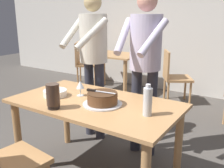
{
  "coord_description": "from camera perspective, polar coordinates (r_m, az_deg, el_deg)",
  "views": [
    {
      "loc": [
        1.32,
        -1.74,
        1.52
      ],
      "look_at": [
        0.11,
        0.12,
        0.9
      ],
      "focal_mm": 41.48,
      "sensor_mm": 36.0,
      "label": 1
    }
  ],
  "objects": [
    {
      "name": "back_wall",
      "position": [
        5.02,
        18.32,
        12.94
      ],
      "size": [
        10.0,
        0.12,
        2.7
      ],
      "primitive_type": "cube",
      "color": "beige",
      "rests_on": "ground_plane"
    },
    {
      "name": "person_cutting_cake",
      "position": [
        2.66,
        7.27,
        5.87
      ],
      "size": [
        0.47,
        0.55,
        1.72
      ],
      "color": "#2D2D38",
      "rests_on": "ground_plane"
    },
    {
      "name": "chair_near_side",
      "position": [
        2.1,
        -23.15,
        -15.06
      ],
      "size": [
        0.49,
        0.49,
        0.9
      ],
      "color": "tan",
      "rests_on": "ground_plane"
    },
    {
      "name": "hurricane_lamp",
      "position": [
        2.17,
        -12.86,
        -2.62
      ],
      "size": [
        0.11,
        0.11,
        0.21
      ],
      "color": "black",
      "rests_on": "main_dining_table"
    },
    {
      "name": "background_chair_0",
      "position": [
        4.5,
        13.37,
        1.99
      ],
      "size": [
        0.6,
        0.6,
        0.9
      ],
      "color": "tan",
      "rests_on": "ground_plane"
    },
    {
      "name": "person_standing_beside",
      "position": [
        3.04,
        -4.19,
        7.17
      ],
      "size": [
        0.46,
        0.57,
        1.72
      ],
      "color": "#2D2D38",
      "rests_on": "ground_plane"
    },
    {
      "name": "cake_on_platter",
      "position": [
        2.22,
        -2.12,
        -3.34
      ],
      "size": [
        0.34,
        0.34,
        0.11
      ],
      "color": "silver",
      "rests_on": "main_dining_table"
    },
    {
      "name": "cake_knife",
      "position": [
        2.23,
        -3.78,
        -1.51
      ],
      "size": [
        0.27,
        0.06,
        0.02
      ],
      "color": "silver",
      "rests_on": "cake_on_platter"
    },
    {
      "name": "background_table",
      "position": [
        5.01,
        0.33,
        4.81
      ],
      "size": [
        1.0,
        0.7,
        0.74
      ],
      "color": "tan",
      "rests_on": "ground_plane"
    },
    {
      "name": "wine_glass_near",
      "position": [
        2.45,
        -7.03,
        -0.28
      ],
      "size": [
        0.08,
        0.08,
        0.14
      ],
      "color": "silver",
      "rests_on": "main_dining_table"
    },
    {
      "name": "plate_stack",
      "position": [
        2.51,
        -12.42,
        -1.94
      ],
      "size": [
        0.22,
        0.22,
        0.06
      ],
      "color": "white",
      "rests_on": "main_dining_table"
    },
    {
      "name": "background_chair_3",
      "position": [
        5.58,
        -6.3,
        4.95
      ],
      "size": [
        0.6,
        0.6,
        0.9
      ],
      "color": "tan",
      "rests_on": "ground_plane"
    },
    {
      "name": "water_bottle",
      "position": [
        1.99,
        7.86,
        -3.78
      ],
      "size": [
        0.07,
        0.07,
        0.25
      ],
      "color": "silver",
      "rests_on": "main_dining_table"
    },
    {
      "name": "main_dining_table",
      "position": [
        2.35,
        -3.8,
        -6.58
      ],
      "size": [
        1.51,
        0.83,
        0.75
      ],
      "color": "tan",
      "rests_on": "ground_plane"
    }
  ]
}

